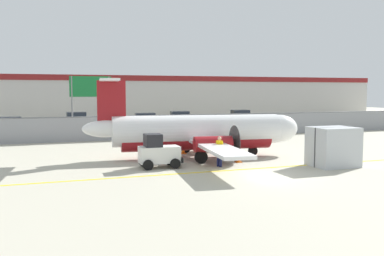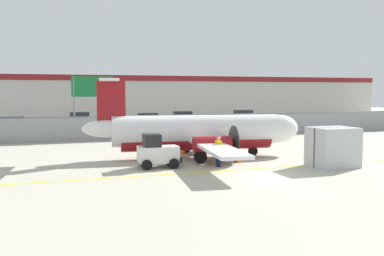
{
  "view_description": "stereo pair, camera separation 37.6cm",
  "coord_description": "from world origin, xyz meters",
  "views": [
    {
      "loc": [
        -9.99,
        -18.53,
        4.23
      ],
      "look_at": [
        -0.77,
        7.71,
        1.8
      ],
      "focal_mm": 40.0,
      "sensor_mm": 36.0,
      "label": 1
    },
    {
      "loc": [
        -9.63,
        -18.65,
        4.23
      ],
      "look_at": [
        -0.77,
        7.71,
        1.8
      ],
      "focal_mm": 40.0,
      "sensor_mm": 36.0,
      "label": 2
    }
  ],
  "objects": [
    {
      "name": "parked_car_3",
      "position": [
        6.09,
        32.17,
        0.89
      ],
      "size": [
        4.35,
        2.34,
        1.58
      ],
      "rotation": [
        0.0,
        0.0,
        3.04
      ],
      "color": "#B28C19",
      "rests_on": "parking_lot_strip"
    },
    {
      "name": "perimeter_fence",
      "position": [
        0.0,
        18.0,
        1.12
      ],
      "size": [
        98.0,
        0.1,
        2.1
      ],
      "color": "gray",
      "rests_on": "ground"
    },
    {
      "name": "background_building",
      "position": [
        0.0,
        47.99,
        3.26
      ],
      "size": [
        91.0,
        8.1,
        6.5
      ],
      "color": "beige",
      "rests_on": "ground"
    },
    {
      "name": "traffic_cone_near_left",
      "position": [
        -1.11,
        8.53,
        0.31
      ],
      "size": [
        0.36,
        0.36,
        0.64
      ],
      "color": "orange",
      "rests_on": "ground"
    },
    {
      "name": "highway_sign",
      "position": [
        -5.92,
        19.85,
        4.14
      ],
      "size": [
        3.6,
        0.14,
        5.5
      ],
      "color": "slate",
      "rests_on": "ground"
    },
    {
      "name": "traffic_cone_near_right",
      "position": [
        0.9,
        4.18,
        0.31
      ],
      "size": [
        0.36,
        0.36,
        0.64
      ],
      "color": "orange",
      "rests_on": "ground"
    },
    {
      "name": "cargo_container",
      "position": [
        5.35,
        1.25,
        1.1
      ],
      "size": [
        2.44,
        2.01,
        2.2
      ],
      "rotation": [
        0.0,
        0.0,
        -0.0
      ],
      "color": "#B7BCC1",
      "rests_on": "ground"
    },
    {
      "name": "parked_car_0",
      "position": [
        -13.0,
        26.81,
        0.89
      ],
      "size": [
        4.38,
        2.4,
        1.58
      ],
      "rotation": [
        0.0,
        0.0,
        0.12
      ],
      "color": "silver",
      "rests_on": "parking_lot_strip"
    },
    {
      "name": "baggage_tug",
      "position": [
        -4.02,
        4.04,
        0.86
      ],
      "size": [
        2.36,
        1.44,
        1.88
      ],
      "rotation": [
        0.0,
        0.0,
        -0.03
      ],
      "color": "silver",
      "rests_on": "ground"
    },
    {
      "name": "parked_car_2",
      "position": [
        1.02,
        29.41,
        0.89
      ],
      "size": [
        4.34,
        2.3,
        1.58
      ],
      "rotation": [
        0.0,
        0.0,
        3.05
      ],
      "color": "gray",
      "rests_on": "parking_lot_strip"
    },
    {
      "name": "parked_car_4",
      "position": [
        14.71,
        32.78,
        0.89
      ],
      "size": [
        4.3,
        2.21,
        1.58
      ],
      "rotation": [
        0.0,
        0.0,
        3.08
      ],
      "color": "#B28C19",
      "rests_on": "parking_lot_strip"
    },
    {
      "name": "ground_crew_worker",
      "position": [
        -0.72,
        3.23,
        0.95
      ],
      "size": [
        0.44,
        0.54,
        1.7
      ],
      "rotation": [
        0.0,
        0.0,
        0.35
      ],
      "color": "#191E4C",
      "rests_on": "ground"
    },
    {
      "name": "commuter_airplane",
      "position": [
        -0.53,
        6.68,
        1.6
      ],
      "size": [
        13.95,
        16.08,
        4.92
      ],
      "rotation": [
        0.0,
        0.0,
        -0.11
      ],
      "color": "white",
      "rests_on": "ground"
    },
    {
      "name": "parked_car_1",
      "position": [
        -6.05,
        34.11,
        0.89
      ],
      "size": [
        4.25,
        2.11,
        1.58
      ],
      "rotation": [
        0.0,
        0.0,
        0.03
      ],
      "color": "gray",
      "rests_on": "parking_lot_strip"
    },
    {
      "name": "parking_lot_strip",
      "position": [
        0.0,
        29.5,
        0.06
      ],
      "size": [
        98.0,
        17.0,
        0.12
      ],
      "color": "#38383A",
      "rests_on": "ground"
    },
    {
      "name": "ground_plane",
      "position": [
        0.0,
        2.0,
        0.0
      ],
      "size": [
        140.0,
        140.0,
        0.01
      ],
      "color": "#B2AD99"
    }
  ]
}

